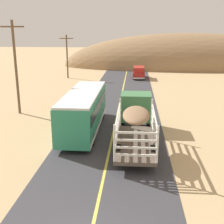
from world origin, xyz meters
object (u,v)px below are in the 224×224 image
livestock_truck (136,114)px  power_pole_far (67,55)px  bus (84,110)px  power_pole_mid (16,65)px  car_far (139,72)px

livestock_truck → power_pole_far: power_pole_far is taller
livestock_truck → bus: bearing=166.7°
power_pole_mid → livestock_truck: bearing=-25.9°
car_far → power_pole_far: 12.20m
livestock_truck → bus: size_ratio=0.97×
livestock_truck → car_far: bearing=89.0°
bus → power_pole_mid: 9.05m
power_pole_mid → power_pole_far: size_ratio=1.25×
livestock_truck → power_pole_far: size_ratio=1.37×
bus → power_pole_mid: size_ratio=1.13×
power_pole_far → livestock_truck: bearing=-67.0°
car_far → power_pole_mid: 25.14m
bus → power_pole_mid: bearing=147.8°
livestock_truck → power_pole_mid: power_pole_mid is taller
bus → livestock_truck: bearing=-13.3°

